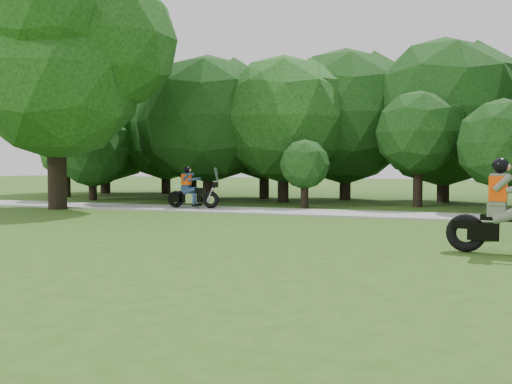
# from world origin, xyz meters

# --- Properties ---
(ground) EXTENTS (100.00, 100.00, 0.00)m
(ground) POSITION_xyz_m (0.00, 0.00, 0.00)
(ground) COLOR #305117
(ground) RESTS_ON ground
(walkway) EXTENTS (60.00, 2.20, 0.06)m
(walkway) POSITION_xyz_m (0.00, 8.00, 0.03)
(walkway) COLOR #999994
(walkway) RESTS_ON ground
(tree_line) EXTENTS (38.72, 11.42, 7.48)m
(tree_line) POSITION_xyz_m (0.10, 14.74, 3.66)
(tree_line) COLOR black
(tree_line) RESTS_ON ground
(big_tree_west) EXTENTS (8.64, 6.56, 9.96)m
(big_tree_west) POSITION_xyz_m (-10.54, 6.85, 5.76)
(big_tree_west) COLOR black
(big_tree_west) RESTS_ON ground
(chopper_motorcycle) EXTENTS (2.55, 0.77, 1.82)m
(chopper_motorcycle) POSITION_xyz_m (4.44, 0.77, 0.67)
(chopper_motorcycle) COLOR black
(chopper_motorcycle) RESTS_ON ground
(touring_motorcycle) EXTENTS (2.01, 0.69, 1.53)m
(touring_motorcycle) POSITION_xyz_m (-5.81, 8.01, 0.62)
(touring_motorcycle) COLOR black
(touring_motorcycle) RESTS_ON walkway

